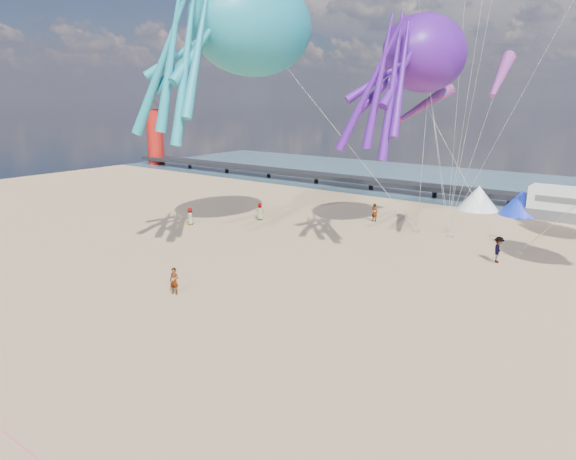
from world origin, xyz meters
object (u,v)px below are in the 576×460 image
object	(u,v)px
tent_white	(478,198)
standing_person	(174,281)
sandbag_e	(447,232)
windsock_mid	(425,104)
sandbag_d	(494,236)
windsock_right	(501,75)
windsock_left	(430,64)
motorhome_0	(569,205)
tent_blue	(521,203)
sandbag_c	(520,252)
sandbag_a	(417,231)
kite_octopus_purple	(425,54)
beachgoer_6	(190,216)
beachgoer_5	(375,213)
kite_octopus_teal	(253,25)
lighthouse	(155,137)
beachgoer_0	(260,212)
beachgoer_2	(498,250)
sandbag_b	(450,237)

from	to	relation	value
tent_white	standing_person	world-z (taller)	tent_white
sandbag_e	windsock_mid	distance (m)	10.50
sandbag_d	tent_white	bearing A→B (deg)	113.99
windsock_right	windsock_left	bearing A→B (deg)	159.42
motorhome_0	standing_person	world-z (taller)	motorhome_0
tent_blue	sandbag_c	world-z (taller)	tent_blue
tent_blue	standing_person	distance (m)	34.87
standing_person	sandbag_c	size ratio (longest dim) A/B	3.11
tent_blue	sandbag_a	size ratio (longest dim) A/B	8.00
sandbag_d	kite_octopus_purple	distance (m)	15.37
motorhome_0	windsock_right	world-z (taller)	windsock_right
windsock_left	windsock_mid	bearing A→B (deg)	105.42
beachgoer_6	motorhome_0	bearing A→B (deg)	113.68
sandbag_a	sandbag_d	distance (m)	5.94
tent_blue	beachgoer_5	world-z (taller)	tent_blue
tent_blue	kite_octopus_teal	bearing A→B (deg)	-122.59
sandbag_e	kite_octopus_teal	bearing A→B (deg)	-133.95
beachgoer_5	sandbag_e	world-z (taller)	beachgoer_5
lighthouse	tent_white	bearing A→B (deg)	-4.24
windsock_mid	standing_person	bearing A→B (deg)	-81.15
motorhome_0	kite_octopus_purple	bearing A→B (deg)	-118.18
sandbag_d	windsock_right	bearing A→B (deg)	-80.87
lighthouse	sandbag_a	bearing A→B (deg)	-16.91
tent_white	beachgoer_0	xyz separation A→B (m)	(-14.39, -16.40, -0.42)
lighthouse	kite_octopus_purple	size ratio (longest dim) A/B	0.75
motorhome_0	sandbag_e	size ratio (longest dim) A/B	13.20
tent_white	sandbag_e	size ratio (longest dim) A/B	8.00
beachgoer_5	kite_octopus_teal	size ratio (longest dim) A/B	0.12
beachgoer_2	sandbag_a	size ratio (longest dim) A/B	3.60
beachgoer_6	sandbag_a	xyz separation A→B (m)	(16.91, 9.42, -0.65)
sandbag_b	sandbag_c	distance (m)	5.61
sandbag_c	sandbag_e	distance (m)	6.68
standing_person	beachgoer_0	distance (m)	18.56
tent_blue	kite_octopus_teal	distance (m)	29.89
motorhome_0	sandbag_e	xyz separation A→B (m)	(-7.13, -10.66, -1.39)
standing_person	beachgoer_2	size ratio (longest dim) A/B	0.86
sandbag_a	sandbag_b	distance (m)	2.72
sandbag_b	sandbag_a	bearing A→B (deg)	-179.82
windsock_mid	sandbag_b	bearing A→B (deg)	34.19
motorhome_0	standing_person	size ratio (longest dim) A/B	4.24
beachgoer_5	windsock_left	distance (m)	14.03
motorhome_0	tent_blue	xyz separation A→B (m)	(-4.00, 0.00, -0.30)
beachgoer_6	sandbag_d	distance (m)	25.29
tent_white	kite_octopus_purple	xyz separation A→B (m)	(-0.12, -15.15, 12.58)
standing_person	sandbag_e	world-z (taller)	standing_person
windsock_right	beachgoer_5	bearing A→B (deg)	149.59
sandbag_a	sandbag_b	world-z (taller)	same
tent_blue	sandbag_e	xyz separation A→B (m)	(-3.13, -10.66, -1.09)
kite_octopus_teal	motorhome_0	bearing A→B (deg)	72.49
beachgoer_6	kite_octopus_teal	size ratio (longest dim) A/B	0.11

